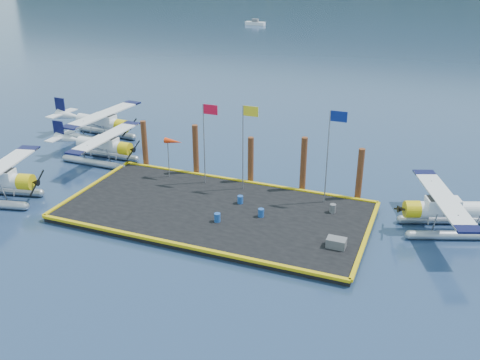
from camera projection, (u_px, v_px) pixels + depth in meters
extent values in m
plane|color=#192C4C|center=(215.00, 215.00, 35.78)|extent=(4000.00, 4000.00, 0.00)
cube|color=black|center=(215.00, 212.00, 35.70)|extent=(20.00, 10.00, 0.40)
cylinder|color=#9398A0|center=(1.00, 190.00, 38.67)|extent=(6.03, 1.91, 0.59)
cube|color=black|center=(2.00, 173.00, 36.80)|extent=(1.56, 1.30, 0.54)
cylinder|color=gold|center=(26.00, 182.00, 36.78)|extent=(1.20, 1.32, 1.13)
cube|color=black|center=(37.00, 183.00, 36.67)|extent=(0.54, 2.13, 1.10)
cube|color=#0A0C34|center=(29.00, 148.00, 40.53)|extent=(1.62, 1.18, 0.13)
cylinder|color=#9398A0|center=(107.00, 155.00, 45.38)|extent=(5.60, 0.57, 0.54)
cylinder|color=#9398A0|center=(93.00, 163.00, 43.69)|extent=(5.60, 0.57, 0.54)
cylinder|color=silver|center=(101.00, 145.00, 43.99)|extent=(4.21, 1.01, 0.99)
cube|color=silver|center=(106.00, 142.00, 43.67)|extent=(1.99, 1.00, 0.81)
cube|color=black|center=(109.00, 140.00, 43.51)|extent=(1.27, 0.95, 0.50)
cylinder|color=gold|center=(125.00, 149.00, 43.19)|extent=(0.91, 1.05, 1.05)
cube|color=black|center=(133.00, 150.00, 42.92)|extent=(0.06, 2.01, 1.01)
cube|color=silver|center=(105.00, 137.00, 43.49)|extent=(1.39, 8.14, 0.11)
cube|color=#0A0C34|center=(131.00, 124.00, 46.80)|extent=(1.36, 0.82, 0.12)
cube|color=#0A0C34|center=(75.00, 153.00, 40.19)|extent=(1.36, 0.82, 0.12)
cube|color=#0A0C34|center=(59.00, 130.00, 45.08)|extent=(0.99, 0.11, 1.54)
cube|color=silver|center=(60.00, 136.00, 45.28)|extent=(0.83, 3.08, 0.09)
cylinder|color=#9398A0|center=(107.00, 132.00, 50.71)|extent=(6.22, 1.12, 0.60)
cylinder|color=#9398A0|center=(91.00, 139.00, 48.91)|extent=(6.22, 1.12, 0.60)
cylinder|color=silver|center=(99.00, 122.00, 49.19)|extent=(4.72, 1.49, 1.10)
cube|color=silver|center=(104.00, 119.00, 48.80)|extent=(2.28, 1.28, 0.90)
cube|color=black|center=(106.00, 118.00, 48.60)|extent=(1.48, 1.16, 0.55)
cylinder|color=gold|center=(122.00, 126.00, 48.13)|extent=(1.09, 1.24, 1.16)
cube|color=black|center=(129.00, 127.00, 47.78)|extent=(0.25, 2.22, 1.12)
cube|color=silver|center=(103.00, 114.00, 48.60)|extent=(2.26, 9.09, 0.12)
cube|color=#0A0C34|center=(132.00, 103.00, 52.13)|extent=(1.57, 1.02, 0.13)
cube|color=#0A0C34|center=(70.00, 127.00, 45.08)|extent=(1.57, 1.02, 0.13)
cube|color=#0A0C34|center=(60.00, 107.00, 50.70)|extent=(1.11, 0.21, 1.70)
cube|color=silver|center=(62.00, 113.00, 50.92)|extent=(1.18, 3.46, 0.10)
cylinder|color=#9398A0|center=(456.00, 235.00, 32.67)|extent=(5.58, 2.54, 0.56)
cylinder|color=#9398A0|center=(445.00, 220.00, 34.53)|extent=(5.58, 2.54, 0.56)
cylinder|color=silver|center=(451.00, 209.00, 33.10)|extent=(4.39, 2.47, 1.02)
cube|color=silver|center=(443.00, 205.00, 32.98)|extent=(2.27, 1.67, 0.83)
cube|color=black|center=(439.00, 202.00, 32.91)|extent=(1.56, 1.37, 0.51)
cylinder|color=gold|center=(412.00, 209.00, 33.14)|extent=(1.25, 1.33, 1.08)
cube|color=black|center=(399.00, 209.00, 33.15)|extent=(0.78, 1.95, 1.04)
cube|color=silver|center=(444.00, 198.00, 32.79)|extent=(4.23, 8.30, 0.11)
cube|color=#0A0C34|center=(468.00, 229.00, 29.14)|extent=(1.60, 1.27, 0.12)
cube|color=#0A0C34|center=(424.00, 173.00, 36.45)|extent=(1.60, 1.27, 0.12)
cylinder|color=navy|center=(217.00, 217.00, 33.93)|extent=(0.40, 0.40, 0.57)
cylinder|color=navy|center=(261.00, 213.00, 34.56)|extent=(0.39, 0.39, 0.55)
cylinder|color=#525257|center=(333.00, 208.00, 35.12)|extent=(0.41, 0.41, 0.58)
cylinder|color=navy|center=(240.00, 200.00, 36.36)|extent=(0.39, 0.39, 0.55)
cube|color=#525257|center=(336.00, 243.00, 31.05)|extent=(1.11, 0.74, 0.56)
cylinder|color=gray|center=(204.00, 144.00, 38.49)|extent=(0.08, 0.08, 6.00)
cube|color=red|center=(210.00, 110.00, 37.25)|extent=(1.10, 0.03, 0.70)
cylinder|color=gray|center=(243.00, 148.00, 37.44)|extent=(0.08, 0.08, 6.20)
cube|color=yellow|center=(251.00, 111.00, 36.16)|extent=(1.10, 0.03, 0.70)
cylinder|color=gray|center=(327.00, 158.00, 35.36)|extent=(0.08, 0.08, 6.50)
cube|color=navy|center=(339.00, 116.00, 34.02)|extent=(1.10, 0.03, 0.70)
cylinder|color=gray|center=(168.00, 158.00, 40.10)|extent=(0.07, 0.07, 3.00)
cone|color=red|center=(173.00, 141.00, 39.38)|extent=(1.40, 0.44, 0.44)
cylinder|color=#4E2716|center=(145.00, 145.00, 42.44)|extent=(0.44, 0.44, 4.00)
cylinder|color=#4E2716|center=(196.00, 151.00, 40.88)|extent=(0.44, 0.44, 4.20)
cylinder|color=#4E2716|center=(251.00, 162.00, 39.45)|extent=(0.44, 0.44, 3.80)
cylinder|color=#4E2716|center=(303.00, 166.00, 38.00)|extent=(0.44, 0.44, 4.30)
cylinder|color=#4E2716|center=(360.00, 176.00, 36.72)|extent=(0.44, 0.44, 4.00)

